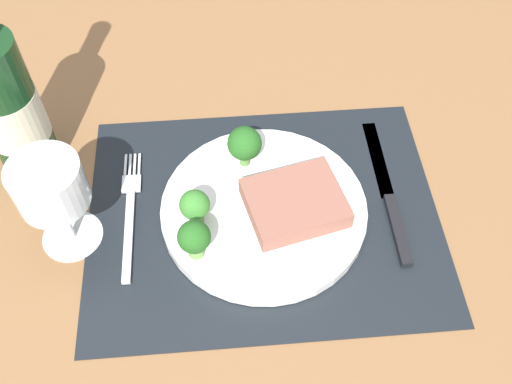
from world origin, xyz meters
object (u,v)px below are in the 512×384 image
(steak, at_px, (295,203))
(wine_glass, at_px, (51,190))
(fork, at_px, (130,212))
(knife, at_px, (390,200))
(wine_bottle, at_px, (7,105))
(plate, at_px, (264,210))

(steak, xyz_separation_m, wine_glass, (-0.27, -0.01, 0.06))
(fork, relative_size, wine_glass, 1.45)
(knife, distance_m, wine_glass, 0.40)
(knife, height_order, wine_bottle, wine_bottle)
(plate, xyz_separation_m, steak, (0.04, -0.01, 0.02))
(steak, relative_size, wine_glass, 0.85)
(plate, bearing_deg, knife, 1.90)
(steak, bearing_deg, wine_bottle, 160.49)
(wine_bottle, bearing_deg, plate, -20.53)
(plate, relative_size, knife, 1.10)
(steak, height_order, knife, steak)
(wine_glass, bearing_deg, plate, 3.15)
(knife, height_order, wine_glass, wine_glass)
(fork, height_order, wine_glass, wine_glass)
(plate, bearing_deg, steak, -10.74)
(steak, distance_m, wine_bottle, 0.36)
(steak, distance_m, wine_glass, 0.28)
(knife, relative_size, wine_bottle, 0.76)
(fork, distance_m, wine_glass, 0.12)
(plate, distance_m, wine_bottle, 0.33)
(wine_bottle, bearing_deg, wine_glass, -62.80)
(wine_glass, bearing_deg, knife, 2.64)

